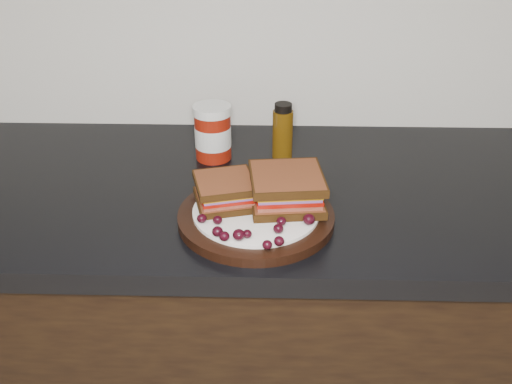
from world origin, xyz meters
TOP-DOWN VIEW (x-y plane):
  - base_cabinets at (0.00, 1.70)m, footprint 3.96×0.58m
  - countertop at (0.00, 1.70)m, footprint 3.98×0.60m
  - plate at (0.16, 1.56)m, footprint 0.28×0.28m
  - sandwich_left at (0.11, 1.59)m, footprint 0.13×0.13m
  - sandwich_right at (0.22, 1.59)m, footprint 0.14×0.14m
  - grape_0 at (0.07, 1.52)m, footprint 0.02×0.02m
  - grape_1 at (0.10, 1.52)m, footprint 0.02×0.02m
  - grape_2 at (0.10, 1.48)m, footprint 0.02×0.02m
  - grape_3 at (0.12, 1.47)m, footprint 0.02×0.02m
  - grape_4 at (0.14, 1.47)m, footprint 0.02×0.02m
  - grape_5 at (0.15, 1.48)m, footprint 0.02×0.02m
  - grape_6 at (0.19, 1.44)m, footprint 0.02×0.02m
  - grape_7 at (0.20, 1.45)m, footprint 0.02×0.02m
  - grape_8 at (0.20, 1.49)m, footprint 0.02×0.02m
  - grape_9 at (0.21, 1.51)m, footprint 0.02×0.02m
  - grape_10 at (0.26, 1.52)m, footprint 0.02×0.02m
  - grape_11 at (0.24, 1.54)m, footprint 0.02×0.02m
  - grape_12 at (0.25, 1.54)m, footprint 0.02×0.02m
  - grape_13 at (0.27, 1.58)m, footprint 0.02×0.02m
  - grape_14 at (0.24, 1.60)m, footprint 0.02×0.02m
  - grape_15 at (0.22, 1.59)m, footprint 0.02×0.02m
  - grape_16 at (0.12, 1.63)m, footprint 0.02×0.02m
  - grape_17 at (0.11, 1.61)m, footprint 0.02×0.02m
  - grape_18 at (0.10, 1.60)m, footprint 0.02×0.02m
  - grape_19 at (0.10, 1.60)m, footprint 0.02×0.02m
  - grape_20 at (0.11, 1.56)m, footprint 0.02×0.02m
  - grape_21 at (0.09, 1.55)m, footprint 0.02×0.02m
  - grape_22 at (0.11, 1.59)m, footprint 0.02×0.02m
  - grape_23 at (0.09, 1.60)m, footprint 0.02×0.02m
  - grape_24 at (0.09, 1.56)m, footprint 0.02×0.02m
  - condiment_jar at (0.07, 1.82)m, footprint 0.10×0.10m
  - oil_bottle at (0.21, 1.83)m, footprint 0.05×0.05m

SIDE VIEW (x-z plane):
  - base_cabinets at x=0.00m, z-range 0.00..0.86m
  - countertop at x=0.00m, z-range 0.86..0.90m
  - plate at x=0.16m, z-range 0.90..0.92m
  - grape_13 at x=0.27m, z-range 0.92..0.94m
  - grape_11 at x=0.24m, z-range 0.92..0.94m
  - grape_5 at x=0.15m, z-range 0.92..0.94m
  - grape_1 at x=0.10m, z-range 0.92..0.94m
  - grape_6 at x=0.19m, z-range 0.92..0.94m
  - grape_9 at x=0.21m, z-range 0.92..0.94m
  - grape_19 at x=0.10m, z-range 0.92..0.94m
  - grape_7 at x=0.20m, z-range 0.92..0.94m
  - grape_0 at x=0.07m, z-range 0.92..0.94m
  - grape_8 at x=0.20m, z-range 0.92..0.94m
  - grape_22 at x=0.11m, z-range 0.92..0.94m
  - grape_3 at x=0.12m, z-range 0.92..0.94m
  - grape_14 at x=0.24m, z-range 0.92..0.94m
  - grape_20 at x=0.11m, z-range 0.92..0.94m
  - grape_18 at x=0.10m, z-range 0.92..0.94m
  - grape_21 at x=0.09m, z-range 0.92..0.94m
  - grape_2 at x=0.10m, z-range 0.92..0.94m
  - grape_24 at x=0.09m, z-range 0.92..0.94m
  - grape_23 at x=0.09m, z-range 0.92..0.94m
  - grape_15 at x=0.22m, z-range 0.92..0.94m
  - grape_16 at x=0.12m, z-range 0.92..0.94m
  - grape_17 at x=0.11m, z-range 0.92..0.94m
  - grape_12 at x=0.25m, z-range 0.92..0.94m
  - grape_4 at x=0.14m, z-range 0.92..0.94m
  - grape_10 at x=0.26m, z-range 0.92..0.94m
  - sandwich_left at x=0.11m, z-range 0.92..0.97m
  - sandwich_right at x=0.22m, z-range 0.92..0.98m
  - condiment_jar at x=0.07m, z-range 0.90..1.02m
  - oil_bottle at x=0.21m, z-range 0.90..1.02m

